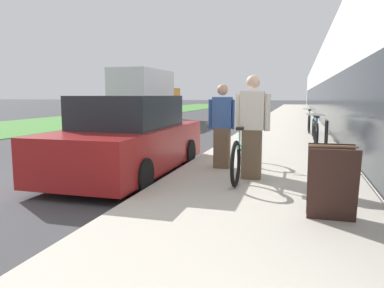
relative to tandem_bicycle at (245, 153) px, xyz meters
The scene contains 13 objects.
sidewalk_slab 18.74m from the tandem_bicycle, 88.85° to the left, with size 3.49×70.00×0.14m.
storefront_facade 27.72m from the tandem_bicycle, 75.02° to the left, with size 10.01×70.00×4.64m.
lawn_strip 26.18m from the tandem_bicycle, 119.74° to the left, with size 7.02×70.00×0.03m.
tandem_bicycle is the anchor object (origin of this frame).
person_rider 0.66m from the tandem_bicycle, 65.21° to the right, with size 0.62×0.24×1.83m.
person_bystander 0.84m from the tandem_bicycle, 139.04° to the left, with size 0.58×0.23×1.71m.
bike_rack_hoop 3.71m from the tandem_bicycle, 63.31° to the left, with size 0.05×0.60×0.84m.
cruiser_bike_nearest 4.54m from the tandem_bicycle, 71.27° to the left, with size 0.52×1.70×0.91m.
cruiser_bike_middle 6.69m from the tandem_bicycle, 77.32° to the left, with size 0.52×1.80×0.84m.
cruiser_bike_farthest 8.78m from the tandem_bicycle, 81.09° to the left, with size 0.52×1.76×0.93m.
sandwich_board_sign 2.67m from the tandem_bicycle, 59.07° to the right, with size 0.56×0.56×0.90m.
parked_sedan_curbside 2.38m from the tandem_bicycle, behind, with size 1.93×4.49×1.62m.
moving_truck 15.71m from the tandem_bicycle, 119.57° to the left, with size 2.27×6.30×3.06m.
Camera 1 is at (6.18, -4.72, 1.64)m, focal length 35.00 mm.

